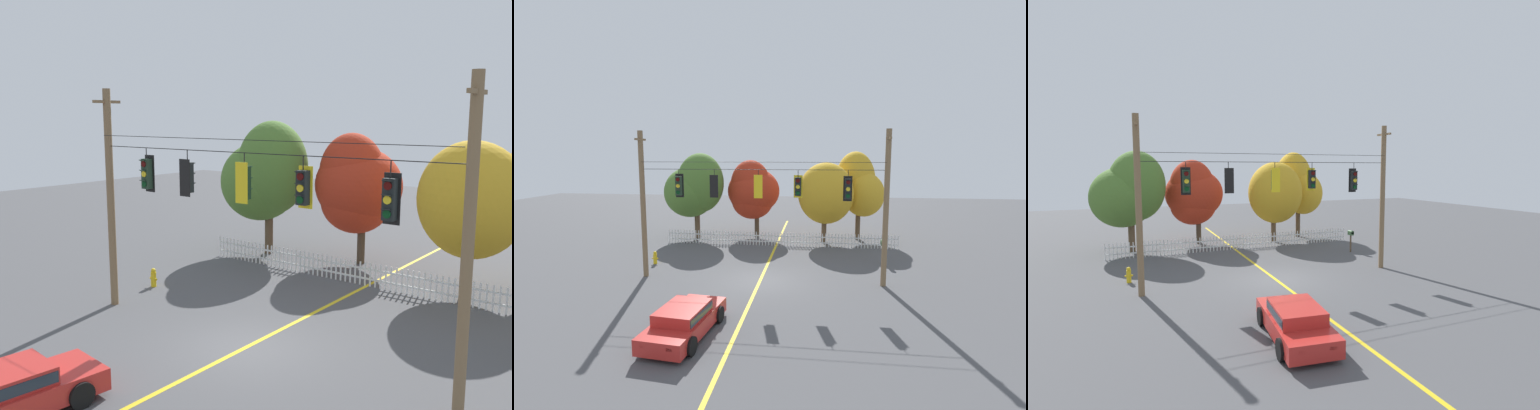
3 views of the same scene
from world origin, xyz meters
TOP-DOWN VIEW (x-y plane):
  - ground at (0.00, 0.00)m, footprint 80.00×80.00m
  - lane_centerline_stripe at (0.00, 0.00)m, footprint 0.16×36.00m
  - signal_support_span at (0.00, -0.00)m, footprint 12.72×1.10m
  - traffic_signal_eastbound_side at (-4.24, 0.01)m, footprint 0.43×0.38m
  - traffic_signal_northbound_secondary at (-2.33, -0.01)m, footprint 0.43×0.38m
  - traffic_signal_westbound_side at (-0.06, -0.01)m, footprint 0.43×0.38m
  - traffic_signal_northbound_primary at (1.93, 0.01)m, footprint 0.43×0.38m
  - traffic_signal_southbound_primary at (4.37, 0.01)m, footprint 0.43×0.38m
  - white_picket_fence at (0.25, 7.72)m, footprint 16.52×0.06m
  - autumn_maple_near_fence at (-6.49, 9.43)m, footprint 4.67×3.84m
  - autumn_maple_mid at (-2.20, 10.67)m, footprint 4.10×3.68m
  - autumn_oak_far_east at (3.50, 9.08)m, footprint 4.06×3.44m
  - autumn_maple_far_west at (6.02, 10.69)m, footprint 3.65×3.56m
  - parked_car at (-1.80, -6.32)m, footprint 2.18×4.31m
  - fire_hydrant at (-6.71, 2.29)m, footprint 0.38×0.22m
  - roadside_mailbox at (6.83, 4.06)m, footprint 0.25×0.44m

SIDE VIEW (x-z plane):
  - ground at x=0.00m, z-range 0.00..0.00m
  - lane_centerline_stripe at x=0.00m, z-range 0.00..0.01m
  - fire_hydrant at x=-6.71m, z-range -0.01..0.76m
  - white_picket_fence at x=0.25m, z-range 0.00..0.98m
  - parked_car at x=-1.80m, z-range 0.03..1.18m
  - roadside_mailbox at x=6.83m, z-range 0.45..1.88m
  - autumn_maple_mid at x=-2.20m, z-range 0.55..6.62m
  - autumn_oak_far_east at x=3.50m, z-range 0.68..6.61m
  - autumn_maple_near_fence at x=-6.49m, z-range 0.64..7.25m
  - signal_support_span at x=0.00m, z-range 0.09..7.82m
  - autumn_maple_far_west at x=6.02m, z-range 0.66..7.40m
  - traffic_signal_southbound_primary at x=4.37m, z-range 4.08..5.63m
  - traffic_signal_eastbound_side at x=-4.24m, z-range 4.19..5.65m
  - traffic_signal_northbound_secondary at x=-2.33m, z-range 4.21..5.64m
  - traffic_signal_westbound_side at x=-0.06m, z-range 4.21..5.65m
  - traffic_signal_northbound_primary at x=1.93m, z-range 4.24..5.64m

